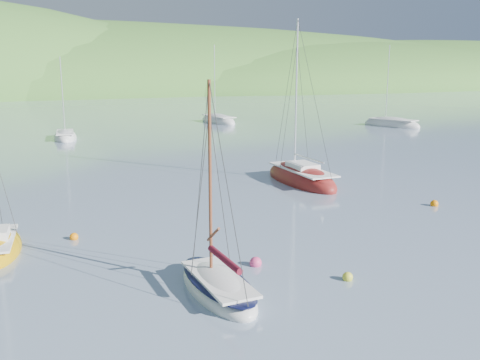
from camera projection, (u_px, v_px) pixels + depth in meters
name	position (u px, v px, depth m)	size (l,w,h in m)	color
ground	(360.00, 288.00, 19.68)	(700.00, 700.00, 0.00)	slate
shoreline_hills	(20.00, 90.00, 171.65)	(690.00, 135.00, 56.00)	#39742C
daysailer_white	(218.00, 287.00, 19.25)	(2.13, 5.34, 8.10)	white
sloop_red	(301.00, 179.00, 37.28)	(2.85, 8.16, 12.05)	maroon
distant_sloop_a	(65.00, 137.00, 59.02)	(2.97, 6.97, 9.70)	white
distant_sloop_b	(218.00, 121.00, 75.65)	(3.98, 8.53, 11.71)	white
distant_sloop_d	(392.00, 125.00, 71.16)	(5.69, 8.52, 11.49)	white
mooring_buoys	(298.00, 240.00, 24.66)	(20.44, 9.46, 0.50)	gold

